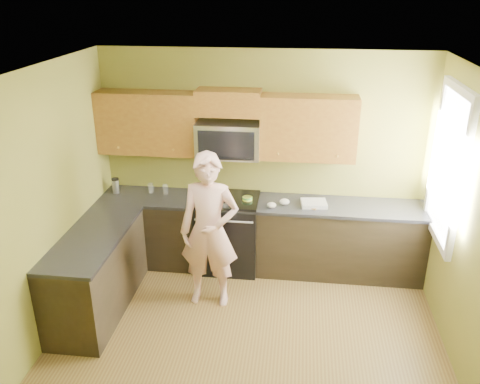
% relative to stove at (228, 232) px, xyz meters
% --- Properties ---
extents(floor, '(4.00, 4.00, 0.00)m').
position_rel_stove_xyz_m(floor, '(0.40, -1.68, -0.47)').
color(floor, brown).
rests_on(floor, ground).
extents(ceiling, '(4.00, 4.00, 0.00)m').
position_rel_stove_xyz_m(ceiling, '(0.40, -1.68, 2.23)').
color(ceiling, white).
rests_on(ceiling, ground).
extents(wall_back, '(4.00, 0.00, 4.00)m').
position_rel_stove_xyz_m(wall_back, '(0.40, 0.32, 0.88)').
color(wall_back, olive).
rests_on(wall_back, ground).
extents(wall_left, '(0.00, 4.00, 4.00)m').
position_rel_stove_xyz_m(wall_left, '(-1.60, -1.68, 0.88)').
color(wall_left, olive).
rests_on(wall_left, ground).
extents(cabinet_back_run, '(4.00, 0.60, 0.88)m').
position_rel_stove_xyz_m(cabinet_back_run, '(0.40, 0.02, -0.03)').
color(cabinet_back_run, black).
rests_on(cabinet_back_run, floor).
extents(cabinet_left_run, '(0.60, 1.60, 0.88)m').
position_rel_stove_xyz_m(cabinet_left_run, '(-1.30, -1.08, -0.03)').
color(cabinet_left_run, black).
rests_on(cabinet_left_run, floor).
extents(countertop_back, '(4.00, 0.62, 0.04)m').
position_rel_stove_xyz_m(countertop_back, '(0.40, 0.01, 0.43)').
color(countertop_back, black).
rests_on(countertop_back, cabinet_back_run).
extents(countertop_left, '(0.62, 1.60, 0.04)m').
position_rel_stove_xyz_m(countertop_left, '(-1.29, -1.08, 0.43)').
color(countertop_left, black).
rests_on(countertop_left, cabinet_left_run).
extents(stove, '(0.76, 0.65, 0.95)m').
position_rel_stove_xyz_m(stove, '(0.00, 0.00, 0.00)').
color(stove, black).
rests_on(stove, floor).
extents(microwave, '(0.76, 0.40, 0.42)m').
position_rel_stove_xyz_m(microwave, '(0.00, 0.12, 0.97)').
color(microwave, silver).
rests_on(microwave, wall_back).
extents(upper_cab_left, '(1.22, 0.33, 0.75)m').
position_rel_stove_xyz_m(upper_cab_left, '(-0.99, 0.16, 0.97)').
color(upper_cab_left, brown).
rests_on(upper_cab_left, wall_back).
extents(upper_cab_right, '(1.12, 0.33, 0.75)m').
position_rel_stove_xyz_m(upper_cab_right, '(0.94, 0.16, 0.97)').
color(upper_cab_right, brown).
rests_on(upper_cab_right, wall_back).
extents(upper_cab_over_mw, '(0.76, 0.33, 0.30)m').
position_rel_stove_xyz_m(upper_cab_over_mw, '(0.00, 0.16, 1.62)').
color(upper_cab_over_mw, brown).
rests_on(upper_cab_over_mw, wall_back).
extents(window, '(0.06, 1.06, 1.66)m').
position_rel_stove_xyz_m(window, '(2.38, -0.48, 1.17)').
color(window, white).
rests_on(window, wall_right).
extents(woman, '(0.65, 0.43, 1.78)m').
position_rel_stove_xyz_m(woman, '(-0.09, -0.78, 0.42)').
color(woman, '#E78273').
rests_on(woman, floor).
extents(frying_pan, '(0.39, 0.50, 0.06)m').
position_rel_stove_xyz_m(frying_pan, '(-0.08, -0.18, 0.47)').
color(frying_pan, black).
rests_on(frying_pan, stove).
extents(butter_tub, '(0.15, 0.15, 0.09)m').
position_rel_stove_xyz_m(butter_tub, '(0.25, -0.03, 0.45)').
color(butter_tub, '#E3F440').
rests_on(butter_tub, countertop_back).
extents(toast_slice, '(0.14, 0.14, 0.01)m').
position_rel_stove_xyz_m(toast_slice, '(1.04, -0.09, 0.45)').
color(toast_slice, '#B27F47').
rests_on(toast_slice, countertop_back).
extents(napkin_a, '(0.12, 0.13, 0.06)m').
position_rel_stove_xyz_m(napkin_a, '(0.55, -0.14, 0.48)').
color(napkin_a, silver).
rests_on(napkin_a, countertop_back).
extents(napkin_b, '(0.14, 0.15, 0.07)m').
position_rel_stove_xyz_m(napkin_b, '(0.70, -0.03, 0.48)').
color(napkin_b, silver).
rests_on(napkin_b, countertop_back).
extents(dish_towel, '(0.32, 0.27, 0.05)m').
position_rel_stove_xyz_m(dish_towel, '(1.05, -0.02, 0.47)').
color(dish_towel, white).
rests_on(dish_towel, countertop_back).
extents(travel_mug, '(0.12, 0.12, 0.20)m').
position_rel_stove_xyz_m(travel_mug, '(-1.44, 0.06, 0.45)').
color(travel_mug, silver).
rests_on(travel_mug, countertop_back).
extents(glass_a, '(0.09, 0.09, 0.12)m').
position_rel_stove_xyz_m(glass_a, '(-1.01, 0.13, 0.51)').
color(glass_a, silver).
rests_on(glass_a, countertop_back).
extents(glass_b, '(0.08, 0.08, 0.12)m').
position_rel_stove_xyz_m(glass_b, '(-0.81, 0.11, 0.51)').
color(glass_b, silver).
rests_on(glass_b, countertop_back).
extents(glass_c, '(0.08, 0.08, 0.12)m').
position_rel_stove_xyz_m(glass_c, '(-0.34, 0.17, 0.51)').
color(glass_c, silver).
rests_on(glass_c, countertop_back).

